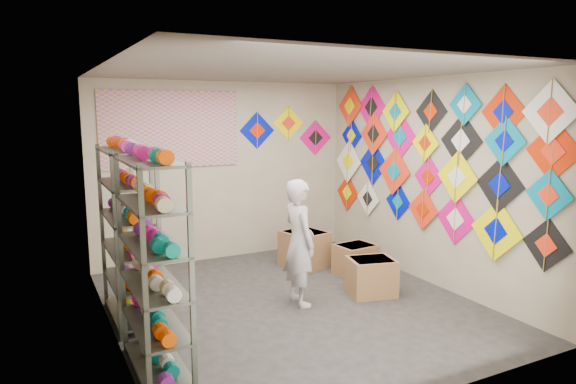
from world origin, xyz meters
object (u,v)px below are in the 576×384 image
shelf_rack_back (126,235)px  carton_a (371,277)px  carton_c (305,249)px  shopkeeper (299,242)px  carton_b (355,260)px  shelf_rack_front (153,268)px

shelf_rack_back → carton_a: bearing=-12.0°
carton_c → shopkeeper: bearing=-134.3°
shopkeeper → carton_a: size_ratio=2.71×
carton_b → shelf_rack_back: bearing=176.1°
shopkeeper → carton_a: bearing=-97.8°
shelf_rack_back → carton_c: 2.83m
shopkeeper → carton_b: bearing=-63.0°
shelf_rack_front → shelf_rack_back: (0.00, 1.30, 0.00)m
carton_a → carton_c: (-0.18, 1.39, 0.03)m
shelf_rack_front → shelf_rack_back: same height
shelf_rack_front → carton_c: 3.43m
shelf_rack_front → carton_b: bearing=24.9°
shelf_rack_back → shopkeeper: size_ratio=1.27×
shelf_rack_front → carton_a: shelf_rack_front is taller
carton_a → carton_b: 0.78m
carton_a → carton_b: carton_a is taller
shelf_rack_back → shopkeeper: bearing=-13.5°
carton_a → carton_c: 1.40m
carton_a → carton_c: carton_c is taller
shopkeeper → carton_c: 1.53m
shelf_rack_front → carton_c: size_ratio=3.17×
shelf_rack_front → shopkeeper: 2.07m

